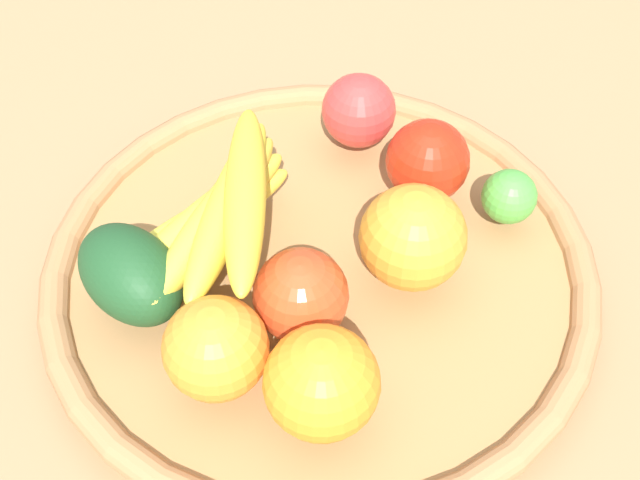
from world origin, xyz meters
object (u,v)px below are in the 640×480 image
(apple_1, at_px, (359,111))
(orange_2, at_px, (322,383))
(banana_bunch, at_px, (217,213))
(lime_0, at_px, (509,197))
(apple_2, at_px, (428,161))
(orange_0, at_px, (216,348))
(orange_1, at_px, (413,238))
(apple_0, at_px, (301,295))
(avocado, at_px, (131,274))

(apple_1, distance_m, orange_2, 0.28)
(banana_bunch, height_order, apple_1, banana_bunch)
(lime_0, relative_size, apple_2, 0.65)
(lime_0, xyz_separation_m, orange_2, (0.04, 0.23, 0.02))
(apple_1, relative_size, orange_0, 0.89)
(orange_1, xyz_separation_m, apple_1, (0.11, -0.12, -0.01))
(apple_0, relative_size, apple_2, 1.00)
(lime_0, bearing_deg, orange_1, 64.99)
(banana_bunch, relative_size, orange_2, 2.46)
(banana_bunch, xyz_separation_m, avocado, (0.03, 0.07, -0.01))
(apple_2, distance_m, avocado, 0.25)
(lime_0, relative_size, orange_2, 0.58)
(apple_0, relative_size, orange_0, 0.95)
(lime_0, xyz_separation_m, orange_0, (0.12, 0.24, 0.01))
(orange_0, bearing_deg, orange_2, -171.88)
(apple_0, relative_size, orange_1, 0.85)
(avocado, bearing_deg, apple_2, -123.24)
(avocado, bearing_deg, orange_0, 165.00)
(apple_2, distance_m, orange_2, 0.23)
(apple_2, xyz_separation_m, avocado, (0.14, 0.21, -0.00))
(apple_0, bearing_deg, banana_bunch, -18.38)
(banana_bunch, bearing_deg, orange_1, -159.10)
(orange_1, relative_size, avocado, 0.85)
(lime_0, bearing_deg, banana_bunch, 38.66)
(orange_2, bearing_deg, orange_1, -89.36)
(banana_bunch, relative_size, avocado, 2.00)
(apple_2, relative_size, avocado, 0.73)
(apple_2, relative_size, orange_2, 0.89)
(avocado, distance_m, apple_1, 0.25)
(apple_2, height_order, apple_1, apple_2)
(apple_2, height_order, orange_2, orange_2)
(orange_1, distance_m, orange_2, 0.14)
(lime_0, height_order, banana_bunch, banana_bunch)
(avocado, bearing_deg, lime_0, -133.67)
(apple_2, bearing_deg, orange_1, 107.39)
(orange_1, relative_size, banana_bunch, 0.43)
(apple_2, bearing_deg, orange_2, 97.17)
(lime_0, xyz_separation_m, apple_0, (0.09, 0.18, 0.01))
(apple_1, bearing_deg, apple_2, 159.35)
(avocado, relative_size, apple_1, 1.47)
(apple_0, xyz_separation_m, avocado, (0.12, 0.04, -0.00))
(apple_0, bearing_deg, lime_0, -117.31)
(apple_2, bearing_deg, avocado, 56.76)
(orange_1, bearing_deg, banana_bunch, 20.90)
(apple_0, distance_m, apple_2, 0.17)
(banana_bunch, distance_m, avocado, 0.08)
(orange_0, bearing_deg, apple_0, -111.31)
(orange_1, bearing_deg, avocado, 37.31)
(apple_0, relative_size, apple_1, 1.06)
(banana_bunch, bearing_deg, apple_2, -128.91)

